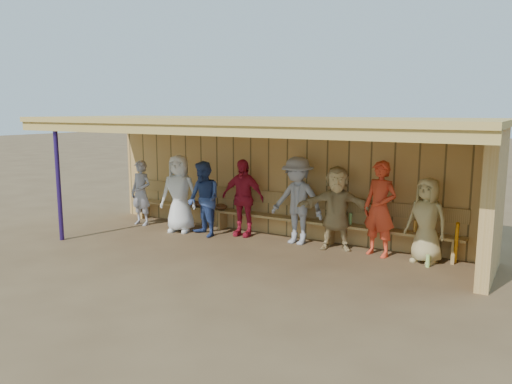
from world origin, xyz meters
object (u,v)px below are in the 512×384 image
player_b (179,194)px  player_g (380,209)px  player_e (297,201)px  player_f (336,208)px  player_c (204,199)px  player_d (243,198)px  player_a (141,193)px  player_h (427,221)px  bench (274,211)px

player_b → player_g: bearing=-10.6°
player_e → player_f: size_ratio=1.08×
player_c → player_e: size_ratio=0.91×
player_d → player_e: bearing=-5.0°
player_a → player_e: bearing=5.5°
player_b → player_g: size_ratio=0.97×
player_g → player_c: bearing=-157.8°
player_b → player_g: player_g is taller
player_a → player_b: 1.19m
player_a → player_d: bearing=8.0°
player_b → player_h: (5.12, 0.40, -0.10)m
player_a → player_h: (6.31, 0.34, 0.00)m
player_d → player_h: player_d is taller
player_c → player_f: size_ratio=0.99×
player_c → player_b: bearing=-160.0°
player_f → player_g: player_g is taller
player_f → bench: bearing=148.7°
player_g → bench: bearing=-172.4°
player_e → player_b: bearing=-167.2°
player_a → player_c: size_ratio=0.94×
player_b → player_h: bearing=-11.5°
player_b → player_d: (1.37, 0.40, -0.03)m
player_d → player_h: size_ratio=1.09×
player_f → player_g: bearing=-19.8°
player_b → bench: bearing=3.8°
player_d → player_g: size_ratio=0.93×
player_a → player_h: size_ratio=1.00×
player_g → player_h: player_g is taller
player_f → player_g: size_ratio=0.92×
player_c → player_e: (1.95, 0.45, 0.08)m
player_c → player_d: player_d is taller
player_b → player_e: bearing=-7.3°
player_d → player_h: 3.75m
player_a → player_e: player_e is taller
player_c → player_f: player_f is taller
player_h → bench: (-3.15, 0.31, -0.22)m
player_e → bench: (-0.68, 0.31, -0.34)m
player_d → player_e: player_e is taller
player_e → player_g: size_ratio=1.00×
player_e → player_h: (2.48, 0.00, -0.12)m
player_e → player_f: (0.82, 0.00, -0.07)m
player_g → bench: size_ratio=0.23×
player_a → player_h: player_h is taller
player_b → bench: player_b is taller
player_c → player_f: bearing=33.4°
player_a → bench: size_ratio=0.20×
player_c → player_d: bearing=57.9°
player_a → player_b: player_b is taller
player_a → player_g: size_ratio=0.86×
player_d → player_e: size_ratio=0.94×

